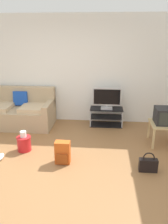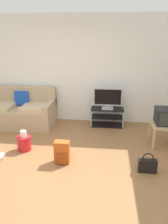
{
  "view_description": "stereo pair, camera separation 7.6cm",
  "coord_description": "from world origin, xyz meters",
  "px_view_note": "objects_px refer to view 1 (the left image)",
  "views": [
    {
      "loc": [
        0.87,
        -3.34,
        2.22
      ],
      "look_at": [
        0.49,
        0.92,
        0.75
      ],
      "focal_mm": 36.42,
      "sensor_mm": 36.0,
      "label": 1
    },
    {
      "loc": [
        0.95,
        -3.33,
        2.22
      ],
      "look_at": [
        0.49,
        0.92,
        0.75
      ],
      "focal_mm": 36.42,
      "sensor_mm": 36.0,
      "label": 2
    }
  ],
  "objects_px": {
    "backpack": "(63,153)",
    "handbag": "(148,165)",
    "tv_stand": "(106,117)",
    "crt_tv": "(166,116)",
    "cleaning_bucket": "(24,142)",
    "couch": "(19,112)",
    "side_table": "(165,126)",
    "flat_tv": "(107,99)"
  },
  "relations": [
    {
      "from": "backpack",
      "to": "handbag",
      "type": "bearing_deg",
      "value": 2.21
    },
    {
      "from": "tv_stand",
      "to": "backpack",
      "type": "xyz_separation_m",
      "value": [
        -0.78,
        -1.89,
        -0.02
      ]
    },
    {
      "from": "crt_tv",
      "to": "backpack",
      "type": "relative_size",
      "value": 1.02
    },
    {
      "from": "handbag",
      "to": "cleaning_bucket",
      "type": "distance_m",
      "value": 2.4
    },
    {
      "from": "couch",
      "to": "cleaning_bucket",
      "type": "distance_m",
      "value": 1.46
    },
    {
      "from": "couch",
      "to": "side_table",
      "type": "distance_m",
      "value": 3.51
    },
    {
      "from": "couch",
      "to": "side_table",
      "type": "xyz_separation_m",
      "value": [
        3.43,
        -0.78,
        0.05
      ]
    },
    {
      "from": "tv_stand",
      "to": "cleaning_bucket",
      "type": "height_order",
      "value": "tv_stand"
    },
    {
      "from": "tv_stand",
      "to": "handbag",
      "type": "height_order",
      "value": "tv_stand"
    },
    {
      "from": "side_table",
      "to": "crt_tv",
      "type": "relative_size",
      "value": 1.35
    },
    {
      "from": "flat_tv",
      "to": "backpack",
      "type": "bearing_deg",
      "value": -112.77
    },
    {
      "from": "couch",
      "to": "flat_tv",
      "type": "height_order",
      "value": "flat_tv"
    },
    {
      "from": "couch",
      "to": "side_table",
      "type": "relative_size",
      "value": 3.05
    },
    {
      "from": "tv_stand",
      "to": "flat_tv",
      "type": "bearing_deg",
      "value": -90.0
    },
    {
      "from": "tv_stand",
      "to": "handbag",
      "type": "xyz_separation_m",
      "value": [
        0.71,
        -2.03,
        -0.1
      ]
    },
    {
      "from": "side_table",
      "to": "backpack",
      "type": "bearing_deg",
      "value": -154.68
    },
    {
      "from": "crt_tv",
      "to": "cleaning_bucket",
      "type": "bearing_deg",
      "value": -168.72
    },
    {
      "from": "couch",
      "to": "crt_tv",
      "type": "bearing_deg",
      "value": -12.53
    },
    {
      "from": "handbag",
      "to": "cleaning_bucket",
      "type": "xyz_separation_m",
      "value": [
        -2.34,
        0.53,
        0.04
      ]
    },
    {
      "from": "couch",
      "to": "backpack",
      "type": "distance_m",
      "value": 2.25
    },
    {
      "from": "couch",
      "to": "handbag",
      "type": "height_order",
      "value": "couch"
    },
    {
      "from": "flat_tv",
      "to": "backpack",
      "type": "distance_m",
      "value": 2.08
    },
    {
      "from": "couch",
      "to": "cleaning_bucket",
      "type": "relative_size",
      "value": 4.25
    },
    {
      "from": "side_table",
      "to": "cleaning_bucket",
      "type": "xyz_separation_m",
      "value": [
        -2.84,
        -0.55,
        -0.22
      ]
    },
    {
      "from": "flat_tv",
      "to": "crt_tv",
      "type": "relative_size",
      "value": 1.65
    },
    {
      "from": "backpack",
      "to": "cleaning_bucket",
      "type": "relative_size",
      "value": 1.01
    },
    {
      "from": "side_table",
      "to": "crt_tv",
      "type": "distance_m",
      "value": 0.23
    },
    {
      "from": "tv_stand",
      "to": "flat_tv",
      "type": "distance_m",
      "value": 0.48
    },
    {
      "from": "tv_stand",
      "to": "backpack",
      "type": "height_order",
      "value": "tv_stand"
    },
    {
      "from": "couch",
      "to": "handbag",
      "type": "xyz_separation_m",
      "value": [
        2.93,
        -1.86,
        -0.22
      ]
    },
    {
      "from": "crt_tv",
      "to": "cleaning_bucket",
      "type": "relative_size",
      "value": 1.03
    },
    {
      "from": "couch",
      "to": "crt_tv",
      "type": "height_order",
      "value": "couch"
    },
    {
      "from": "tv_stand",
      "to": "cleaning_bucket",
      "type": "xyz_separation_m",
      "value": [
        -1.64,
        -1.5,
        -0.05
      ]
    },
    {
      "from": "tv_stand",
      "to": "crt_tv",
      "type": "relative_size",
      "value": 1.92
    },
    {
      "from": "couch",
      "to": "flat_tv",
      "type": "relative_size",
      "value": 2.49
    },
    {
      "from": "side_table",
      "to": "cleaning_bucket",
      "type": "bearing_deg",
      "value": -169.03
    },
    {
      "from": "tv_stand",
      "to": "backpack",
      "type": "distance_m",
      "value": 2.04
    },
    {
      "from": "crt_tv",
      "to": "handbag",
      "type": "bearing_deg",
      "value": -114.39
    },
    {
      "from": "couch",
      "to": "backpack",
      "type": "bearing_deg",
      "value": -50.0
    },
    {
      "from": "handbag",
      "to": "side_table",
      "type": "bearing_deg",
      "value": 65.29
    },
    {
      "from": "tv_stand",
      "to": "couch",
      "type": "bearing_deg",
      "value": -175.63
    },
    {
      "from": "cleaning_bucket",
      "to": "handbag",
      "type": "bearing_deg",
      "value": -12.74
    }
  ]
}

